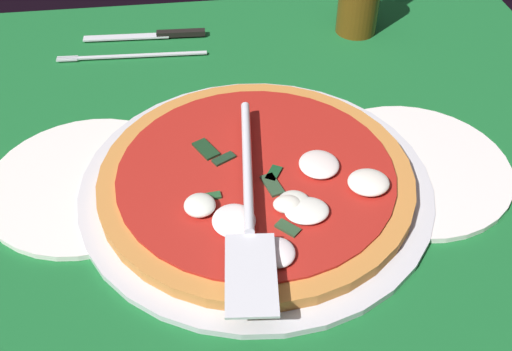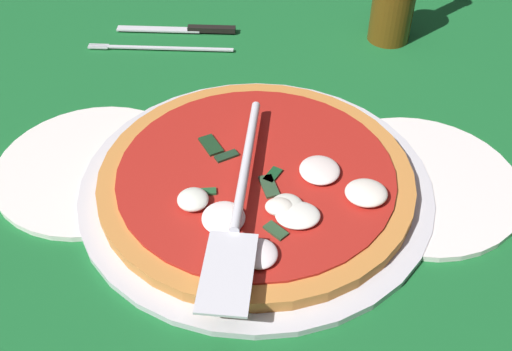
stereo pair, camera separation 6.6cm
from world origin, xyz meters
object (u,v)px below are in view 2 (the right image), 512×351
dinner_plate_left (94,167)px  pizza_server (240,199)px  place_setting_far (175,40)px  dinner_plate_right (417,182)px  pizza (258,178)px

dinner_plate_left → pizza_server: bearing=-28.3°
place_setting_far → pizza_server: bearing=108.5°
dinner_plate_right → pizza_server: pizza_server is taller
pizza → place_setting_far: size_ratio=1.59×
pizza → pizza_server: pizza_server is taller
pizza → place_setting_far: (-12.74, 32.62, -1.70)cm
pizza → place_setting_far: bearing=111.3°
pizza_server → place_setting_far: 40.26cm
place_setting_far → pizza: bearing=113.9°
pizza_server → place_setting_far: bearing=-158.6°
place_setting_far → dinner_plate_right: bearing=136.9°
pizza_server → place_setting_far: (-10.97, 38.51, -4.24)cm
dinner_plate_left → dinner_plate_right: size_ratio=0.98×
dinner_plate_right → pizza_server: (-19.77, -7.00, 4.10)cm
dinner_plate_left → pizza_server: pizza_server is taller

